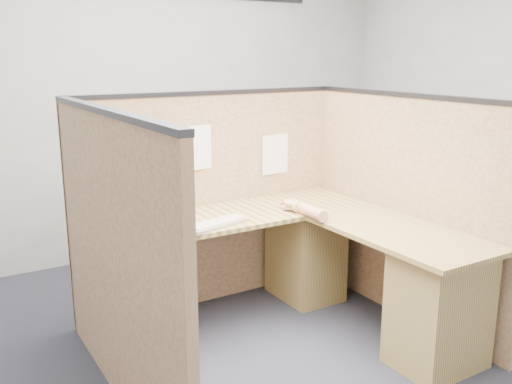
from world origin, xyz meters
TOP-DOWN VIEW (x-y plane):
  - floor at (0.00, 0.00)m, footprint 5.00×5.00m
  - wall_back at (0.00, 2.25)m, footprint 5.00×0.00m
  - cubicle_partitions at (0.00, 0.43)m, footprint 2.06×1.83m
  - l_desk at (0.18, 0.29)m, footprint 1.95×1.75m
  - laptop at (-0.70, 0.75)m, footprint 0.32×0.31m
  - keyboard at (-0.23, 0.49)m, footprint 0.45×0.25m
  - mouse at (0.37, 0.54)m, footprint 0.13×0.11m
  - hand_forearm at (0.38, 0.39)m, footprint 0.12×0.42m
  - blue_poster at (-0.88, 0.97)m, footprint 0.19×0.02m
  - american_flag at (-0.59, 0.96)m, footprint 0.22×0.01m
  - file_holder at (-0.43, 0.94)m, footprint 0.28×0.05m
  - paper_left at (-0.07, 0.97)m, footprint 0.24×0.04m
  - paper_right at (0.52, 0.97)m, footprint 0.23×0.02m

SIDE VIEW (x-z plane):
  - floor at x=0.00m, z-range 0.00..0.00m
  - l_desk at x=0.18m, z-range 0.03..0.76m
  - keyboard at x=-0.23m, z-range 0.73..0.76m
  - mouse at x=0.37m, z-range 0.73..0.78m
  - cubicle_partitions at x=0.00m, z-range 0.00..1.53m
  - hand_forearm at x=0.38m, z-range 0.73..0.81m
  - laptop at x=-0.70m, z-range 0.67..0.90m
  - paper_right at x=0.52m, z-range 0.89..1.19m
  - file_holder at x=-0.43m, z-range 0.89..1.25m
  - paper_left at x=-0.07m, z-range 0.99..1.30m
  - american_flag at x=-0.59m, z-range 1.09..1.47m
  - blue_poster at x=-0.88m, z-range 1.16..1.41m
  - wall_back at x=0.00m, z-range -1.10..3.90m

